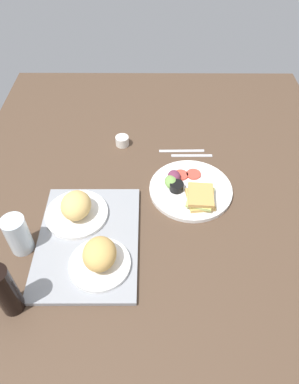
{
  "coord_description": "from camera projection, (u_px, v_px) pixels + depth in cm",
  "views": [
    {
      "loc": [
        -84.81,
        2.53,
        97.01
      ],
      "look_at": [
        2.0,
        3.0,
        4.0
      ],
      "focal_mm": 33.06,
      "sensor_mm": 36.0,
      "label": 1
    }
  ],
  "objects": [
    {
      "name": "espresso_cup",
      "position": [
        122.0,
        141.0,
        1.5
      ],
      "size": [
        5.6,
        5.6,
        4.0
      ],
      "primitive_type": "cylinder",
      "color": "silver",
      "rests_on": "ground_plane"
    },
    {
      "name": "bread_plate_far",
      "position": [
        76.0,
        209.0,
        1.2
      ],
      "size": [
        21.57,
        21.57,
        9.49
      ],
      "color": "white",
      "rests_on": "serving_tray"
    },
    {
      "name": "plate_with_salad",
      "position": [
        190.0,
        189.0,
        1.31
      ],
      "size": [
        30.99,
        30.99,
        5.4
      ],
      "color": "white",
      "rests_on": "ground_plane"
    },
    {
      "name": "bread_plate_near",
      "position": [
        100.0,
        257.0,
        1.07
      ],
      "size": [
        19.11,
        19.11,
        9.47
      ],
      "color": "white",
      "rests_on": "serving_tray"
    },
    {
      "name": "knife",
      "position": [
        182.0,
        151.0,
        1.49
      ],
      "size": [
        1.76,
        19.02,
        0.5
      ],
      "primitive_type": "cube",
      "rotation": [
        0.0,
        0.0,
        1.59
      ],
      "color": "#B7B7BC",
      "rests_on": "ground_plane"
    },
    {
      "name": "drinking_glass",
      "position": [
        18.0,
        235.0,
        1.11
      ],
      "size": [
        7.42,
        7.42,
        13.95
      ],
      "primitive_type": "cylinder",
      "color": "silver",
      "rests_on": "ground_plane"
    },
    {
      "name": "soda_bottle",
      "position": [
        5.0,
        291.0,
        0.95
      ],
      "size": [
        6.4,
        6.4,
        18.53
      ],
      "primitive_type": "cylinder",
      "color": "black",
      "rests_on": "ground_plane"
    },
    {
      "name": "fork",
      "position": [
        192.0,
        155.0,
        1.47
      ],
      "size": [
        1.54,
        17.01,
        0.5
      ],
      "primitive_type": "cube",
      "rotation": [
        0.0,
        0.0,
        1.58
      ],
      "color": "#B7B7BC",
      "rests_on": "ground_plane"
    },
    {
      "name": "serving_tray",
      "position": [
        88.0,
        240.0,
        1.17
      ],
      "size": [
        45.24,
        33.32,
        1.6
      ],
      "primitive_type": "cube",
      "rotation": [
        0.0,
        0.0,
        0.01
      ],
      "color": "gray",
      "rests_on": "ground_plane"
    },
    {
      "name": "ground_plane",
      "position": [
        158.0,
        206.0,
        1.3
      ],
      "size": [
        190.0,
        150.0,
        3.0
      ],
      "primitive_type": "cube",
      "color": "#4C3828"
    }
  ]
}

